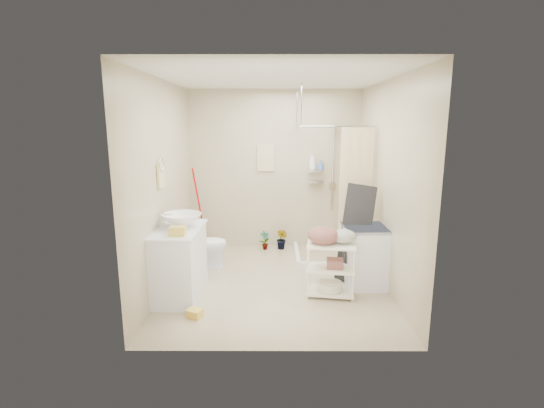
{
  "coord_description": "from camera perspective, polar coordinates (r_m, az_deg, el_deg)",
  "views": [
    {
      "loc": [
        -0.03,
        -4.89,
        2.07
      ],
      "look_at": [
        -0.04,
        0.25,
        1.01
      ],
      "focal_mm": 26.0,
      "sensor_mm": 36.0,
      "label": 1
    }
  ],
  "objects": [
    {
      "name": "tp_holder",
      "position": [
        5.29,
        -14.45,
        -3.48
      ],
      "size": [
        0.08,
        0.12,
        0.14
      ],
      "primitive_type": null,
      "color": "white",
      "rests_on": "wall_left"
    },
    {
      "name": "potted_plant_a",
      "position": [
        6.56,
        -1.06,
        -5.27
      ],
      "size": [
        0.2,
        0.19,
        0.32
      ],
      "primitive_type": "imported",
      "rotation": [
        0.0,
        0.0,
        0.59
      ],
      "color": "brown",
      "rests_on": "ground"
    },
    {
      "name": "shower",
      "position": [
        6.09,
        8.46,
        1.91
      ],
      "size": [
        1.1,
        1.1,
        2.1
      ],
      "primitive_type": null,
      "color": "silver",
      "rests_on": "ground"
    },
    {
      "name": "shampoo_bottle_a",
      "position": [
        6.46,
        5.85,
        6.13
      ],
      "size": [
        0.13,
        0.13,
        0.27
      ],
      "primitive_type": "imported",
      "rotation": [
        0.0,
        0.0,
        0.33
      ],
      "color": "white",
      "rests_on": "shower"
    },
    {
      "name": "wall_left",
      "position": [
        5.13,
        -15.34,
        2.64
      ],
      "size": [
        0.04,
        3.2,
        2.6
      ],
      "primitive_type": "cube",
      "color": "#BCB192",
      "rests_on": "ground"
    },
    {
      "name": "wall_front",
      "position": [
        3.38,
        0.66,
        -1.47
      ],
      "size": [
        2.8,
        0.04,
        2.6
      ],
      "primitive_type": "cube",
      "color": "#BCB192",
      "rests_on": "ground"
    },
    {
      "name": "ironing_board",
      "position": [
        5.2,
        12.02,
        -4.21
      ],
      "size": [
        0.39,
        0.15,
        1.34
      ],
      "primitive_type": null,
      "rotation": [
        0.0,
        0.0,
        -0.11
      ],
      "color": "black",
      "rests_on": "ground"
    },
    {
      "name": "vanity",
      "position": [
        4.91,
        -13.29,
        -8.23
      ],
      "size": [
        0.56,
        0.97,
        0.84
      ],
      "primitive_type": "cube",
      "rotation": [
        0.0,
        0.0,
        -0.02
      ],
      "color": "silver",
      "rests_on": "ground"
    },
    {
      "name": "ceiling",
      "position": [
        4.92,
        0.53,
        17.87
      ],
      "size": [
        2.8,
        3.2,
        0.04
      ],
      "primitive_type": "cube",
      "color": "silver",
      "rests_on": "ground"
    },
    {
      "name": "wall_back",
      "position": [
        6.53,
        0.41,
        4.91
      ],
      "size": [
        2.8,
        0.04,
        2.6
      ],
      "primitive_type": "cube",
      "color": "#BCB192",
      "rests_on": "ground"
    },
    {
      "name": "hanging_towel",
      "position": [
        6.49,
        -0.92,
        6.64
      ],
      "size": [
        0.28,
        0.03,
        0.42
      ],
      "primitive_type": "cube",
      "color": "beige",
      "rests_on": "wall_back"
    },
    {
      "name": "washing_machine",
      "position": [
        5.23,
        13.18,
        -7.36
      ],
      "size": [
        0.56,
        0.58,
        0.78
      ],
      "primitive_type": "cube",
      "rotation": [
        0.0,
        0.0,
        0.06
      ],
      "color": "silver",
      "rests_on": "ground"
    },
    {
      "name": "counter_basket",
      "position": [
        4.5,
        -13.46,
        -3.81
      ],
      "size": [
        0.18,
        0.14,
        0.1
      ],
      "primitive_type": "cube",
      "rotation": [
        0.0,
        0.0,
        -0.03
      ],
      "color": "gold",
      "rests_on": "vanity"
    },
    {
      "name": "shampoo_bottle_b",
      "position": [
        6.5,
        7.08,
        5.65
      ],
      "size": [
        0.09,
        0.09,
        0.15
      ],
      "primitive_type": "imported",
      "rotation": [
        0.0,
        0.0,
        -0.4
      ],
      "color": "#4567B2",
      "rests_on": "shower"
    },
    {
      "name": "mop",
      "position": [
        6.59,
        -10.83,
        -0.73
      ],
      "size": [
        0.15,
        0.15,
        1.36
      ],
      "primitive_type": null,
      "rotation": [
        0.0,
        0.0,
        0.21
      ],
      "color": "#C00B07",
      "rests_on": "ground"
    },
    {
      "name": "floor_basket",
      "position": [
        4.5,
        -11.16,
        -15.06
      ],
      "size": [
        0.28,
        0.26,
        0.12
      ],
      "primitive_type": "cube",
      "rotation": [
        0.0,
        0.0,
        -0.43
      ],
      "color": "yellow",
      "rests_on": "ground"
    },
    {
      "name": "wall_right",
      "position": [
        5.15,
        16.29,
        2.62
      ],
      "size": [
        0.04,
        3.2,
        2.6
      ],
      "primitive_type": "cube",
      "color": "#BCB192",
      "rests_on": "ground"
    },
    {
      "name": "towel_ring",
      "position": [
        4.92,
        -15.84,
        4.24
      ],
      "size": [
        0.04,
        0.22,
        0.34
      ],
      "primitive_type": null,
      "color": "#D5CA80",
      "rests_on": "wall_left"
    },
    {
      "name": "toilet",
      "position": [
        5.83,
        -9.89,
        -5.77
      ],
      "size": [
        0.7,
        0.45,
        0.68
      ],
      "primitive_type": "imported",
      "rotation": [
        0.0,
        0.0,
        1.68
      ],
      "color": "white",
      "rests_on": "ground"
    },
    {
      "name": "laundry_rack",
      "position": [
        4.85,
        8.51,
        -8.67
      ],
      "size": [
        0.62,
        0.42,
        0.79
      ],
      "primitive_type": null,
      "rotation": [
        0.0,
        0.0,
        -0.16
      ],
      "color": "white",
      "rests_on": "ground"
    },
    {
      "name": "sink",
      "position": [
        4.83,
        -12.93,
        -2.3
      ],
      "size": [
        0.48,
        0.48,
        0.16
      ],
      "primitive_type": "imported",
      "rotation": [
        0.0,
        0.0,
        0.01
      ],
      "color": "silver",
      "rests_on": "vanity"
    },
    {
      "name": "floor",
      "position": [
        5.31,
        0.47,
        -11.27
      ],
      "size": [
        3.2,
        3.2,
        0.0
      ],
      "primitive_type": "plane",
      "color": "tan",
      "rests_on": "ground"
    },
    {
      "name": "potted_plant_b",
      "position": [
        6.57,
        1.45,
        -5.1
      ],
      "size": [
        0.25,
        0.25,
        0.35
      ],
      "primitive_type": "imported",
      "rotation": [
        0.0,
        0.0,
        -0.83
      ],
      "color": "brown",
      "rests_on": "ground"
    }
  ]
}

